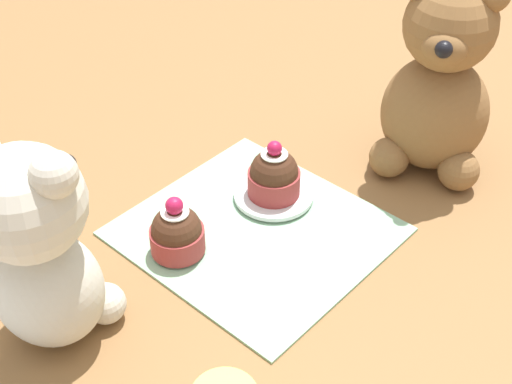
# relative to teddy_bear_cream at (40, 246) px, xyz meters

# --- Properties ---
(ground_plane) EXTENTS (4.00, 4.00, 0.00)m
(ground_plane) POSITION_rel_teddy_bear_cream_xyz_m (-0.04, -0.22, -0.11)
(ground_plane) COLOR olive
(knitted_placemat) EXTENTS (0.25, 0.24, 0.01)m
(knitted_placemat) POSITION_rel_teddy_bear_cream_xyz_m (-0.04, -0.22, -0.10)
(knitted_placemat) COLOR #8EBC99
(knitted_placemat) RESTS_ON ground_plane
(teddy_bear_cream) EXTENTS (0.13, 0.12, 0.21)m
(teddy_bear_cream) POSITION_rel_teddy_bear_cream_xyz_m (0.00, 0.00, 0.00)
(teddy_bear_cream) COLOR beige
(teddy_bear_cream) RESTS_ON ground_plane
(teddy_bear_tan) EXTENTS (0.16, 0.15, 0.24)m
(teddy_bear_tan) POSITION_rel_teddy_bear_cream_xyz_m (-0.11, -0.45, 0.00)
(teddy_bear_tan) COLOR olive
(teddy_bear_tan) RESTS_ON ground_plane
(cupcake_near_cream_bear) EXTENTS (0.06, 0.06, 0.07)m
(cupcake_near_cream_bear) POSITION_rel_teddy_bear_cream_xyz_m (-0.01, -0.14, -0.08)
(cupcake_near_cream_bear) COLOR #993333
(cupcake_near_cream_bear) RESTS_ON knitted_placemat
(saucer_plate) EXTENTS (0.09, 0.09, 0.01)m
(saucer_plate) POSITION_rel_teddy_bear_cream_xyz_m (-0.02, -0.27, -0.10)
(saucer_plate) COLOR silver
(saucer_plate) RESTS_ON knitted_placemat
(cupcake_near_tan_bear) EXTENTS (0.06, 0.06, 0.07)m
(cupcake_near_tan_bear) POSITION_rel_teddy_bear_cream_xyz_m (-0.02, -0.27, -0.07)
(cupcake_near_tan_bear) COLOR #993333
(cupcake_near_tan_bear) RESTS_ON saucer_plate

